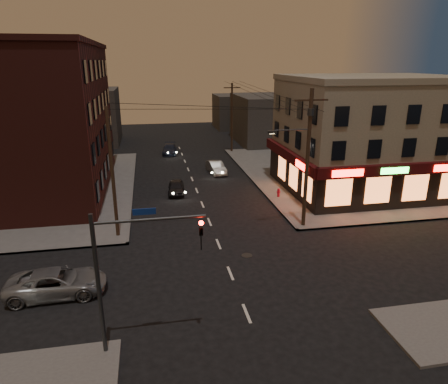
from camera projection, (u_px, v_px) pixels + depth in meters
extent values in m
plane|color=black|center=(230.00, 273.00, 23.49)|extent=(120.00, 120.00, 0.00)
cube|color=#514F4C|center=(354.00, 172.00, 44.39)|extent=(24.00, 28.00, 0.15)
cube|color=#514F4C|center=(5.00, 191.00, 37.98)|extent=(24.00, 28.00, 0.15)
cube|color=gray|center=(369.00, 137.00, 37.31)|extent=(15.00, 12.00, 10.00)
cube|color=gray|center=(375.00, 78.00, 35.67)|extent=(15.20, 12.20, 0.50)
cube|color=black|center=(402.00, 189.00, 32.80)|extent=(15.12, 0.25, 3.40)
cube|color=black|center=(291.00, 174.00, 37.02)|extent=(0.25, 12.12, 3.40)
cube|color=#3A090A|center=(408.00, 169.00, 31.95)|extent=(15.60, 0.50, 0.90)
cube|color=#3A090A|center=(289.00, 156.00, 36.40)|extent=(0.50, 12.60, 0.90)
cube|color=#FF140C|center=(348.00, 173.00, 30.76)|extent=(2.60, 0.06, 0.55)
cube|color=#FF140C|center=(448.00, 168.00, 32.33)|extent=(2.60, 0.06, 0.55)
cube|color=#26FF3F|center=(395.00, 171.00, 31.47)|extent=(2.40, 0.06, 0.50)
cube|color=#FF140C|center=(302.00, 166.00, 32.81)|extent=(0.06, 2.60, 0.55)
cube|color=orange|center=(397.00, 189.00, 32.52)|extent=(12.40, 0.08, 2.20)
cube|color=orange|center=(293.00, 176.00, 36.03)|extent=(0.08, 8.40, 2.20)
cube|color=#471A17|center=(34.00, 121.00, 36.54)|extent=(12.00, 20.00, 13.00)
cube|color=#3F3D3A|center=(270.00, 119.00, 60.32)|extent=(10.00, 12.00, 7.00)
cube|color=#3F3D3A|center=(87.00, 117.00, 59.09)|extent=(9.00, 10.00, 8.00)
cube|color=#3F3D3A|center=(237.00, 112.00, 73.18)|extent=(8.00, 8.00, 6.00)
cylinder|color=#382619|center=(307.00, 160.00, 28.49)|extent=(0.28, 0.28, 10.00)
cube|color=#382619|center=(311.00, 100.00, 27.17)|extent=(2.40, 0.12, 0.12)
cylinder|color=#333538|center=(311.00, 112.00, 27.43)|extent=(0.44, 0.44, 0.50)
cylinder|color=#333538|center=(292.00, 130.00, 27.57)|extent=(2.60, 0.10, 0.10)
cube|color=#333538|center=(272.00, 132.00, 27.35)|extent=(0.60, 0.25, 0.18)
cube|color=#FFD88C|center=(272.00, 133.00, 27.38)|extent=(0.35, 0.15, 0.04)
cylinder|color=#382619|center=(232.00, 118.00, 53.08)|extent=(0.26, 0.26, 9.00)
cylinder|color=#382619|center=(113.00, 174.00, 26.88)|extent=(0.24, 0.24, 9.00)
cylinder|color=#333538|center=(99.00, 288.00, 16.09)|extent=(0.18, 0.18, 6.40)
cylinder|color=#333538|center=(150.00, 220.00, 15.60)|extent=(4.40, 0.12, 0.12)
imported|color=black|center=(201.00, 228.00, 16.11)|extent=(0.16, 0.20, 1.00)
sphere|color=#FF0C05|center=(201.00, 223.00, 15.92)|extent=(0.20, 0.20, 0.20)
cube|color=navy|center=(144.00, 212.00, 15.45)|extent=(0.90, 0.05, 0.25)
imported|color=gray|center=(57.00, 283.00, 21.16)|extent=(5.15, 2.45, 1.42)
imported|color=black|center=(176.00, 187.00, 37.35)|extent=(1.77, 3.76, 1.24)
imported|color=slate|center=(216.00, 167.00, 44.09)|extent=(1.88, 4.22, 1.34)
imported|color=#1A2134|center=(170.00, 149.00, 53.26)|extent=(2.24, 4.57, 1.28)
cylinder|color=maroon|center=(278.00, 193.00, 36.16)|extent=(0.26, 0.26, 0.63)
sphere|color=maroon|center=(279.00, 190.00, 36.05)|extent=(0.25, 0.25, 0.25)
cylinder|color=maroon|center=(279.00, 192.00, 36.12)|extent=(0.35, 0.18, 0.13)
cylinder|color=maroon|center=(279.00, 192.00, 36.12)|extent=(0.18, 0.35, 0.13)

